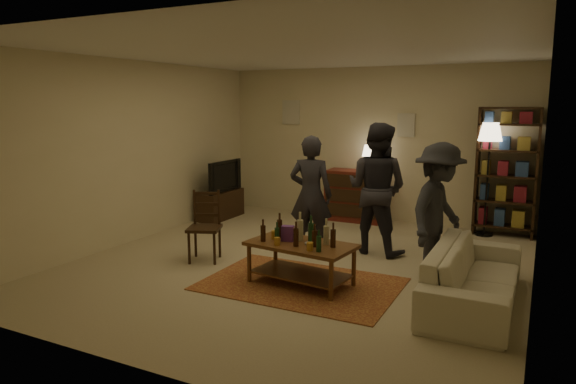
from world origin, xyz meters
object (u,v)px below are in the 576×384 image
Objects in this scene: bookshelf at (506,171)px; sofa at (474,275)px; dresser at (355,194)px; tv_stand at (220,197)px; coffee_table at (301,249)px; person_left at (311,195)px; person_right at (377,189)px; dining_chair at (205,223)px; person_by_sofa at (438,212)px; floor_lamp at (490,140)px.

bookshelf is 3.26m from sofa.
tv_stand is at bearing -157.93° from dresser.
coffee_table is at bearing -81.12° from dresser.
person_left is (2.36, -1.27, 0.44)m from tv_stand.
bookshelf is at bearing -145.66° from person_left.
tv_stand is at bearing -168.20° from bookshelf.
dining_chair is at bearing 44.39° from person_right.
dresser is (1.02, 3.10, -0.02)m from dining_chair.
coffee_table is 3.45m from dresser.
dresser reaches higher than dining_chair.
person_by_sofa is (4.14, -1.60, 0.43)m from tv_stand.
dresser is at bearing 22.07° from tv_stand.
dining_chair is 0.52× the size of person_right.
bookshelf reaches higher than person_left.
person_right is at bearing 64.52° from person_by_sofa.
floor_lamp is at bearing 10.85° from tv_stand.
person_right is at bearing 77.06° from coffee_table.
dining_chair is 2.98m from person_by_sofa.
tv_stand is 0.65× the size of person_by_sofa.
person_by_sofa reaches higher than dining_chair.
person_by_sofa is at bearing -11.01° from dining_chair.
floor_lamp is at bearing -117.44° from person_right.
coffee_table is at bearing -33.64° from dining_chair.
bookshelf is at bearing -0.82° from sofa.
sofa is at bearing 148.15° from person_left.
person_right reaches higher than person_left.
bookshelf is (2.44, 0.07, 0.56)m from dresser.
person_left is at bearing 37.52° from person_right.
dresser is (2.25, 0.91, 0.09)m from tv_stand.
person_right reaches higher than dining_chair.
sofa is 0.93m from person_by_sofa.
sofa is at bearing -90.82° from bookshelf.
dresser is 0.77× the size of floor_lamp.
dining_chair reaches higher than coffee_table.
sofa is at bearing -86.06° from floor_lamp.
floor_lamp is 0.98× the size of person_right.
floor_lamp is at bearing 3.94° from sofa.
person_left is at bearing 16.86° from dining_chair.
person_right is at bearing -161.60° from person_left.
dining_chair is 0.90× the size of tv_stand.
coffee_table is 0.78× the size of person_left.
dining_chair is at bearing -136.49° from floor_lamp.
floor_lamp is at bearing -1.66° from dresser.
bookshelf is 1.23× the size of person_left.
person_right is (-1.52, -1.82, -0.13)m from bookshelf.
tv_stand is 4.84m from bookshelf.
person_right is at bearing 47.39° from sofa.
coffee_table is at bearing -118.73° from bookshelf.
dining_chair is at bearing 168.71° from coffee_table.
person_right is (-1.48, 1.36, 0.60)m from sofa.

